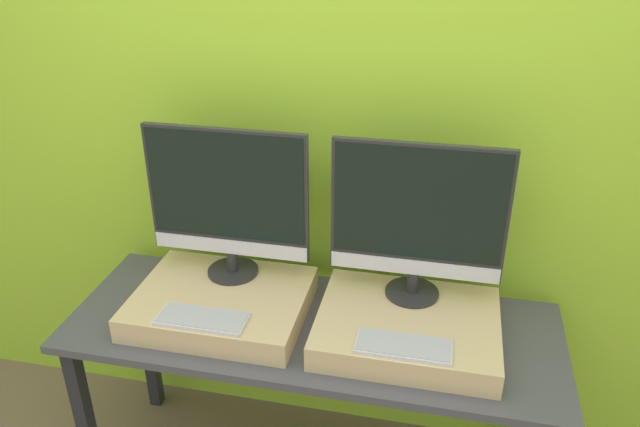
# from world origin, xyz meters

# --- Properties ---
(wall_back) EXTENTS (8.00, 0.04, 2.60)m
(wall_back) POSITION_xyz_m (0.00, 0.69, 1.30)
(wall_back) COLOR #9ED12D
(wall_back) RESTS_ON ground_plane
(workbench) EXTENTS (1.71, 0.62, 0.75)m
(workbench) POSITION_xyz_m (0.00, 0.31, 0.67)
(workbench) COLOR #47474C
(workbench) RESTS_ON ground_plane
(wooden_riser_left) EXTENTS (0.60, 0.48, 0.09)m
(wooden_riser_left) POSITION_xyz_m (-0.33, 0.31, 0.80)
(wooden_riser_left) COLOR #D6B77F
(wooden_riser_left) RESTS_ON workbench
(monitor_left) EXTENTS (0.58, 0.19, 0.56)m
(monitor_left) POSITION_xyz_m (-0.33, 0.44, 1.14)
(monitor_left) COLOR #282828
(monitor_left) RESTS_ON wooden_riser_left
(keyboard_left) EXTENTS (0.30, 0.12, 0.01)m
(keyboard_left) POSITION_xyz_m (-0.33, 0.14, 0.85)
(keyboard_left) COLOR silver
(keyboard_left) RESTS_ON wooden_riser_left
(wooden_riser_right) EXTENTS (0.60, 0.48, 0.09)m
(wooden_riser_right) POSITION_xyz_m (0.33, 0.31, 0.80)
(wooden_riser_right) COLOR #D6B77F
(wooden_riser_right) RESTS_ON workbench
(monitor_right) EXTENTS (0.58, 0.19, 0.56)m
(monitor_right) POSITION_xyz_m (0.33, 0.44, 1.14)
(monitor_right) COLOR #282828
(monitor_right) RESTS_ON wooden_riser_right
(keyboard_right) EXTENTS (0.30, 0.12, 0.01)m
(keyboard_right) POSITION_xyz_m (0.33, 0.14, 0.85)
(keyboard_right) COLOR silver
(keyboard_right) RESTS_ON wooden_riser_right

